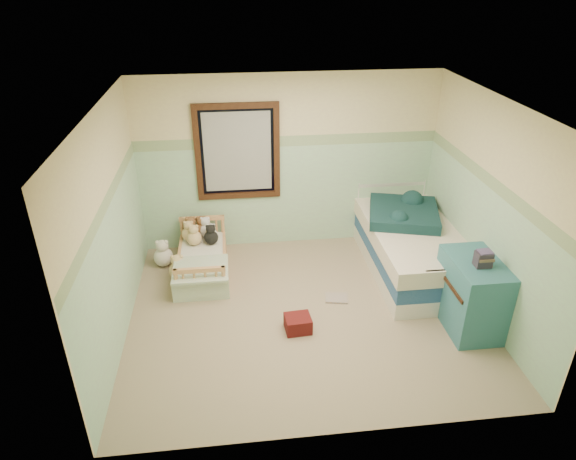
{
  "coord_description": "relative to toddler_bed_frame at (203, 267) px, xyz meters",
  "views": [
    {
      "loc": [
        -0.79,
        -4.87,
        3.73
      ],
      "look_at": [
        -0.17,
        0.35,
        0.95
      ],
      "focal_mm": 31.44,
      "sensor_mm": 36.0,
      "label": 1
    }
  ],
  "objects": [
    {
      "name": "extra_plush_3",
      "position": [
        -0.18,
        0.41,
        0.31
      ],
      "size": [
        0.2,
        0.2,
        0.2
      ],
      "primitive_type": "sphere",
      "color": "#E0BA80",
      "rests_on": "toddler_mattress"
    },
    {
      "name": "plush_bed_white",
      "position": [
        0.05,
        0.5,
        0.31
      ],
      "size": [
        0.21,
        0.21,
        0.21
      ],
      "primitive_type": "sphere",
      "color": "silver",
      "rests_on": "toddler_mattress"
    },
    {
      "name": "window_frame",
      "position": [
        0.56,
        0.71,
        1.37
      ],
      "size": [
        1.16,
        0.06,
        1.36
      ],
      "primitive_type": "cube",
      "color": "black",
      "rests_on": "wall_back"
    },
    {
      "name": "plush_bed_tan",
      "position": [
        -0.1,
        0.28,
        0.31
      ],
      "size": [
        0.21,
        0.21,
        0.21
      ],
      "primitive_type": "sphere",
      "color": "#E0BA80",
      "rests_on": "toddler_mattress"
    },
    {
      "name": "extra_plush_2",
      "position": [
        0.06,
        0.52,
        0.29
      ],
      "size": [
        0.17,
        0.17,
        0.17
      ],
      "primitive_type": "sphere",
      "color": "#E0BA80",
      "rests_on": "toddler_mattress"
    },
    {
      "name": "dresser",
      "position": [
        3.08,
        -1.5,
        0.35
      ],
      "size": [
        0.54,
        0.86,
        0.86
      ],
      "primitive_type": "cube",
      "color": "#2C6D74",
      "rests_on": "floor"
    },
    {
      "name": "book_stack",
      "position": [
        3.08,
        -1.59,
        0.86
      ],
      "size": [
        0.17,
        0.13,
        0.17
      ],
      "primitive_type": "cube",
      "rotation": [
        0.0,
        0.0,
        -0.02
      ],
      "color": "#422A2B",
      "rests_on": "dresser"
    },
    {
      "name": "wall_back",
      "position": [
        1.26,
        0.75,
        1.17
      ],
      "size": [
        4.2,
        0.04,
        2.5
      ],
      "primitive_type": "cube",
      "color": "beige",
      "rests_on": "floor"
    },
    {
      "name": "wainscot_mint",
      "position": [
        1.26,
        0.74,
        0.67
      ],
      "size": [
        4.2,
        0.01,
        1.5
      ],
      "primitive_type": "cube",
      "color": "#98B79E",
      "rests_on": "floor"
    },
    {
      "name": "twin_boxspring",
      "position": [
        2.81,
        -0.28,
        0.25
      ],
      "size": [
        1.06,
        2.12,
        0.22
      ],
      "primitive_type": "cube",
      "color": "navy",
      "rests_on": "twin_bed_frame"
    },
    {
      "name": "toddler_mattress",
      "position": [
        0.0,
        0.0,
        0.14
      ],
      "size": [
        0.59,
        1.23,
        0.12
      ],
      "primitive_type": "cube",
      "color": "white",
      "rests_on": "toddler_bed_frame"
    },
    {
      "name": "floor",
      "position": [
        1.26,
        -1.05,
        -0.09
      ],
      "size": [
        4.2,
        3.6,
        0.02
      ],
      "primitive_type": "cube",
      "color": "#7F725A",
      "rests_on": "ground"
    },
    {
      "name": "plush_bed_dark",
      "position": [
        0.13,
        0.28,
        0.3
      ],
      "size": [
        0.2,
        0.2,
        0.2
      ],
      "primitive_type": "sphere",
      "color": "black",
      "rests_on": "toddler_mattress"
    },
    {
      "name": "floor_book",
      "position": [
        1.69,
        -0.83,
        -0.07
      ],
      "size": [
        0.31,
        0.26,
        0.03
      ],
      "primitive_type": "cube",
      "rotation": [
        0.0,
        0.0,
        -0.19
      ],
      "color": "#D78C3F",
      "rests_on": "floor"
    },
    {
      "name": "wall_front",
      "position": [
        1.26,
        -2.85,
        1.17
      ],
      "size": [
        4.2,
        0.04,
        2.5
      ],
      "primitive_type": "cube",
      "color": "beige",
      "rests_on": "floor"
    },
    {
      "name": "twin_mattress",
      "position": [
        2.81,
        -0.28,
        0.47
      ],
      "size": [
        1.1,
        2.17,
        0.22
      ],
      "primitive_type": "cube",
      "color": "silver",
      "rests_on": "twin_boxspring"
    },
    {
      "name": "patchwork_quilt",
      "position": [
        0.0,
        -0.4,
        0.22
      ],
      "size": [
        0.7,
        0.64,
        0.03
      ],
      "primitive_type": "cube",
      "color": "#89A9CF",
      "rests_on": "toddler_mattress"
    },
    {
      "name": "red_pillow",
      "position": [
        1.12,
        -1.37,
        0.01
      ],
      "size": [
        0.31,
        0.28,
        0.18
      ],
      "primitive_type": "cube",
      "rotation": [
        0.0,
        0.0,
        0.07
      ],
      "color": "maroon",
      "rests_on": "floor"
    },
    {
      "name": "plush_floor_tan",
      "position": [
        -0.32,
        -0.12,
        0.04
      ],
      "size": [
        0.25,
        0.25,
        0.25
      ],
      "primitive_type": "sphere",
      "color": "#E0BA80",
      "rests_on": "floor"
    },
    {
      "name": "ceiling",
      "position": [
        1.26,
        -1.05,
        2.43
      ],
      "size": [
        4.2,
        3.6,
        0.02
      ],
      "primitive_type": "cube",
      "color": "white",
      "rests_on": "wall_back"
    },
    {
      "name": "twin_bed_frame",
      "position": [
        2.81,
        -0.28,
        0.03
      ],
      "size": [
        1.06,
        2.12,
        0.22
      ],
      "primitive_type": "cube",
      "color": "silver",
      "rests_on": "floor"
    },
    {
      "name": "plush_bed_brown",
      "position": [
        -0.15,
        0.5,
        0.31
      ],
      "size": [
        0.22,
        0.22,
        0.22
      ],
      "primitive_type": "sphere",
      "color": "brown",
      "rests_on": "toddler_mattress"
    },
    {
      "name": "wall_right",
      "position": [
        3.36,
        -1.05,
        1.17
      ],
      "size": [
        0.04,
        3.6,
        2.5
      ],
      "primitive_type": "cube",
      "color": "beige",
      "rests_on": "floor"
    },
    {
      "name": "border_strip",
      "position": [
        1.26,
        0.74,
        1.49
      ],
      "size": [
        4.2,
        0.01,
        0.15
      ],
      "primitive_type": "cube",
      "color": "#42734F",
      "rests_on": "wall_back"
    },
    {
      "name": "wall_left",
      "position": [
        -0.84,
        -1.05,
        1.17
      ],
      "size": [
        0.04,
        3.6,
        2.5
      ],
      "primitive_type": "cube",
      "color": "beige",
      "rests_on": "floor"
    },
    {
      "name": "plush_floor_cream",
      "position": [
        -0.55,
        0.25,
        0.05
      ],
      "size": [
        0.27,
        0.27,
        0.27
      ],
      "primitive_type": "sphere",
      "color": "silver",
      "rests_on": "floor"
    },
    {
      "name": "extra_plush_0",
      "position": [
        -0.0,
        0.53,
        0.31
      ],
      "size": [
        0.21,
        0.21,
        0.21
      ],
      "primitive_type": "sphere",
      "color": "brown",
      "rests_on": "toddler_mattress"
    },
    {
      "name": "teal_blanket",
      "position": [
        2.76,
        0.02,
        0.65
      ],
      "size": [
        1.13,
        1.16,
        0.14
      ],
      "primitive_type": "cube",
      "rotation": [
        0.0,
        0.0,
        -0.27
      ],
      "color": "#0E2E2E",
      "rests_on": "twin_mattress"
    },
    {
      "name": "window_blinds",
      "position": [
        0.56,
        0.72,
        1.37
      ],
      "size": [
        0.92,
        0.01,
        1.12
      ],
      "primitive_type": "cube",
      "color": "#B6B6B1",
      "rests_on": "window_frame"
    },
    {
      "name": "extra_plush_1",
      "position": [
        0.13,
        0.31,
        0.3
      ],
      "size": [
        0.2,
        0.2,
        0.2
      ],
      "primitive_type": "sphere",
      "color": "silver",
      "rests_on": "toddler_mattress"
    },
    {
      "name": "toddler_bed_frame",
      "position": [
        0.0,
        0.0,
        0.0
      ],
      "size": [
        0.64,
        1.28,
        0.17
      ],
      "primitive_type": "cube",
      "color": "#B97F50",
      "rests_on": "floor"
    }
  ]
}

